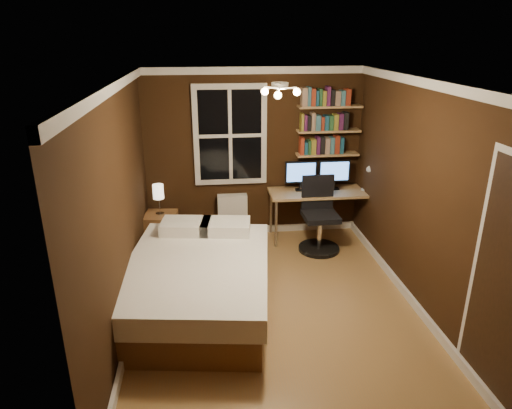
{
  "coord_description": "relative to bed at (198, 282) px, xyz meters",
  "views": [
    {
      "loc": [
        -0.73,
        -4.44,
        2.92
      ],
      "look_at": [
        -0.16,
        0.45,
        1.08
      ],
      "focal_mm": 32.0,
      "sensor_mm": 36.0,
      "label": 1
    }
  ],
  "objects": [
    {
      "name": "ceiling",
      "position": [
        0.86,
        -0.08,
        2.19
      ],
      "size": [
        3.2,
        4.2,
        0.02
      ],
      "primitive_type": "cube",
      "color": "white",
      "rests_on": "wall_back"
    },
    {
      "name": "books_row_lower",
      "position": [
        1.94,
        1.9,
        1.07
      ],
      "size": [
        0.6,
        0.16,
        0.23
      ],
      "primitive_type": null,
      "color": "maroon",
      "rests_on": "bookshelf_lower"
    },
    {
      "name": "desk",
      "position": [
        1.84,
        1.71,
        0.37
      ],
      "size": [
        1.56,
        0.59,
        0.74
      ],
      "color": "#A3794F",
      "rests_on": "ground"
    },
    {
      "name": "books_row_upper",
      "position": [
        1.94,
        1.9,
        1.77
      ],
      "size": [
        0.66,
        0.16,
        0.23
      ],
      "primitive_type": null,
      "color": "#24542E",
      "rests_on": "bookshelf_upper"
    },
    {
      "name": "wall_back",
      "position": [
        0.86,
        2.02,
        0.94
      ],
      "size": [
        3.2,
        0.04,
        2.5
      ],
      "primitive_type": "cube",
      "color": "black",
      "rests_on": "ground"
    },
    {
      "name": "monitor_left",
      "position": [
        1.53,
        1.79,
        0.65
      ],
      "size": [
        0.47,
        0.12,
        0.44
      ],
      "primitive_type": null,
      "color": "black",
      "rests_on": "desk"
    },
    {
      "name": "nightstand",
      "position": [
        -0.53,
        1.56,
        -0.04
      ],
      "size": [
        0.48,
        0.48,
        0.54
      ],
      "primitive_type": "cube",
      "rotation": [
        0.0,
        0.0,
        -0.12
      ],
      "color": "brown",
      "rests_on": "ground"
    },
    {
      "name": "bookshelf_lower",
      "position": [
        1.94,
        1.9,
        0.94
      ],
      "size": [
        0.92,
        0.22,
        0.03
      ],
      "primitive_type": "cube",
      "color": "#A3794F",
      "rests_on": "wall_back"
    },
    {
      "name": "bed",
      "position": [
        0.0,
        0.0,
        0.0
      ],
      "size": [
        1.83,
        2.34,
        0.73
      ],
      "rotation": [
        0.0,
        0.0,
        -0.14
      ],
      "color": "brown",
      "rests_on": "ground"
    },
    {
      "name": "monitor_right",
      "position": [
        2.03,
        1.79,
        0.65
      ],
      "size": [
        0.47,
        0.12,
        0.44
      ],
      "primitive_type": null,
      "color": "black",
      "rests_on": "desk"
    },
    {
      "name": "bookshelf_middle",
      "position": [
        1.94,
        1.9,
        1.29
      ],
      "size": [
        0.92,
        0.22,
        0.03
      ],
      "primitive_type": "cube",
      "color": "#A3794F",
      "rests_on": "wall_back"
    },
    {
      "name": "wall_right",
      "position": [
        2.46,
        -0.08,
        0.94
      ],
      "size": [
        0.04,
        4.2,
        2.5
      ],
      "primitive_type": "cube",
      "color": "black",
      "rests_on": "ground"
    },
    {
      "name": "books_row_middle",
      "position": [
        1.94,
        1.9,
        1.42
      ],
      "size": [
        0.66,
        0.16,
        0.23
      ],
      "primitive_type": null,
      "color": "navy",
      "rests_on": "bookshelf_middle"
    },
    {
      "name": "window",
      "position": [
        0.51,
        1.99,
        1.24
      ],
      "size": [
        1.06,
        0.06,
        1.46
      ],
      "primitive_type": "cube",
      "color": "silver",
      "rests_on": "wall_back"
    },
    {
      "name": "desk_lamp",
      "position": [
        2.47,
        1.6,
        0.65
      ],
      "size": [
        0.14,
        0.32,
        0.44
      ],
      "primitive_type": null,
      "color": "silver",
      "rests_on": "desk"
    },
    {
      "name": "bedside_lamp",
      "position": [
        -0.53,
        1.56,
        0.45
      ],
      "size": [
        0.15,
        0.15,
        0.44
      ],
      "primitive_type": null,
      "color": "white",
      "rests_on": "nightstand"
    },
    {
      "name": "bookshelf_upper",
      "position": [
        1.94,
        1.9,
        1.64
      ],
      "size": [
        0.92,
        0.22,
        0.03
      ],
      "primitive_type": "cube",
      "color": "#A3794F",
      "rests_on": "wall_back"
    },
    {
      "name": "floor",
      "position": [
        0.86,
        -0.08,
        -0.31
      ],
      "size": [
        4.2,
        4.2,
        0.0
      ],
      "primitive_type": "plane",
      "color": "olive",
      "rests_on": "ground"
    },
    {
      "name": "door",
      "position": [
        2.45,
        -1.63,
        0.71
      ],
      "size": [
        0.03,
        0.82,
        2.05
      ],
      "primitive_type": null,
      "color": "black",
      "rests_on": "ground"
    },
    {
      "name": "office_chair",
      "position": [
        1.71,
        1.31,
        0.1
      ],
      "size": [
        0.58,
        0.58,
        1.06
      ],
      "rotation": [
        0.0,
        0.0,
        0.02
      ],
      "color": "black",
      "rests_on": "ground"
    },
    {
      "name": "ceiling_fixture",
      "position": [
        0.86,
        -0.18,
        2.09
      ],
      "size": [
        0.44,
        0.44,
        0.18
      ],
      "primitive_type": null,
      "color": "beige",
      "rests_on": "ceiling"
    },
    {
      "name": "wall_left",
      "position": [
        -0.74,
        -0.08,
        0.94
      ],
      "size": [
        0.04,
        4.2,
        2.5
      ],
      "primitive_type": "cube",
      "color": "black",
      "rests_on": "ground"
    },
    {
      "name": "radiator",
      "position": [
        0.52,
        1.9,
        0.02
      ],
      "size": [
        0.44,
        0.15,
        0.66
      ],
      "primitive_type": "cube",
      "color": "silver",
      "rests_on": "ground"
    }
  ]
}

